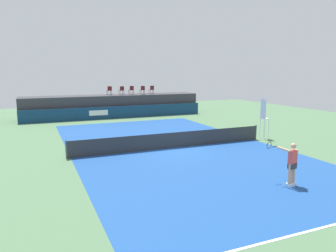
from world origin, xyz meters
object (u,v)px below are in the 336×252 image
tennis_player (292,163)px  net_post_near (66,150)px  spectator_chair_left (122,90)px  spectator_chair_center (131,90)px  spectator_chair_far_left (109,90)px  tennis_ball (226,138)px  umpire_chair (264,116)px  net_post_far (256,132)px  spectator_chair_right (142,90)px  spectator_chair_far_right (152,89)px

tennis_player → net_post_near: bearing=135.6°
spectator_chair_left → spectator_chair_center: size_ratio=1.00×
spectator_chair_far_left → spectator_chair_center: size_ratio=1.00×
spectator_chair_left → tennis_ball: bearing=-76.1°
tennis_player → tennis_ball: (2.65, 8.74, -0.92)m
umpire_chair → tennis_player: bearing=-122.9°
net_post_far → tennis_player: bearing=-119.5°
net_post_near → tennis_player: (7.98, -7.80, 0.46)m
spectator_chair_far_left → spectator_chair_right: 3.47m
spectator_chair_right → tennis_ball: (1.28, -14.07, -2.66)m
spectator_chair_left → spectator_chair_center: same height
tennis_player → tennis_ball: size_ratio=26.03×
net_post_far → spectator_chair_far_left: bearing=112.7°
spectator_chair_left → umpire_chair: size_ratio=0.32×
net_post_far → tennis_ball: bearing=152.1°
net_post_near → spectator_chair_left: bearing=64.8°
spectator_chair_far_left → spectator_chair_left: 1.25m
umpire_chair → tennis_ball: bearing=158.0°
spectator_chair_left → spectator_chair_right: bearing=-3.0°
spectator_chair_far_left → spectator_chair_right: same height
spectator_chair_far_left → spectator_chair_center: 2.33m
spectator_chair_center → tennis_ball: 14.92m
net_post_near → net_post_far: bearing=0.0°
tennis_ball → spectator_chair_right: bearing=95.2°
spectator_chair_far_right → net_post_far: 15.43m
spectator_chair_far_left → net_post_far: spectator_chair_far_left is taller
spectator_chair_center → net_post_far: size_ratio=0.89×
spectator_chair_far_left → tennis_player: (2.05, -23.31, -1.73)m
spectator_chair_right → net_post_far: spectator_chair_right is taller
net_post_near → tennis_ball: (10.63, 0.94, -0.46)m
spectator_chair_left → spectator_chair_right: 2.25m
spectator_chair_center → umpire_chair: spectator_chair_center is taller
net_post_near → tennis_ball: 10.68m
spectator_chair_left → net_post_far: (5.29, -15.12, -2.19)m
spectator_chair_far_left → tennis_player: 23.46m
net_post_far → tennis_ball: 2.05m
spectator_chair_center → spectator_chair_far_left: bearing=178.0°
umpire_chair → tennis_player: (-5.03, -7.78, -0.63)m
tennis_ball → net_post_near: bearing=-175.0°
spectator_chair_center → spectator_chair_far_right: bearing=-7.2°
spectator_chair_left → spectator_chair_center: 1.18m
spectator_chair_far_right → tennis_player: 23.15m
umpire_chair → net_post_near: bearing=179.9°
spectator_chair_right → tennis_player: bearing=-93.5°
umpire_chair → net_post_near: 13.05m
spectator_chair_right → tennis_ball: spectator_chair_right is taller
net_post_near → umpire_chair: bearing=-0.1°
net_post_far → spectator_chair_left: bearing=109.3°
spectator_chair_far_left → spectator_chair_left: (1.19, -0.38, 0.00)m
spectator_chair_far_right → tennis_player: size_ratio=0.50×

